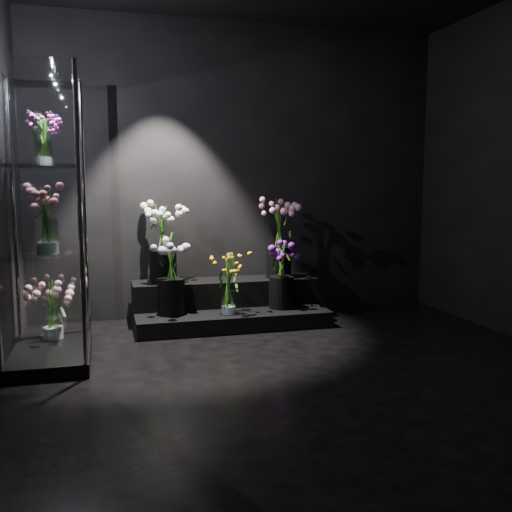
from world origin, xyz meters
name	(u,v)px	position (x,y,z in m)	size (l,w,h in m)	color
floor	(310,378)	(0.00, 0.00, 0.00)	(4.00, 4.00, 0.00)	black
wall_back	(240,171)	(0.00, 2.00, 1.40)	(4.00, 4.00, 0.00)	black
display_riser	(228,305)	(-0.20, 1.66, 0.16)	(1.73, 0.77, 0.38)	black
display_case	(44,220)	(-1.70, 0.84, 1.03)	(0.56, 0.94, 2.06)	black
bouquet_orange_bells	(228,284)	(-0.26, 1.36, 0.42)	(0.32, 0.32, 0.54)	white
bouquet_lilac	(171,272)	(-0.74, 1.49, 0.52)	(0.43, 0.43, 0.65)	black
bouquet_purple	(281,272)	(0.26, 1.47, 0.48)	(0.33, 0.33, 0.60)	black
bouquet_cream_roses	(163,238)	(-0.78, 1.77, 0.79)	(0.49, 0.49, 0.72)	black
bouquet_pink_roses	(279,233)	(0.32, 1.74, 0.81)	(0.40, 0.40, 0.74)	black
bouquet_case_pink	(46,220)	(-1.67, 0.67, 1.04)	(0.32, 0.32, 0.46)	white
bouquet_case_magenta	(43,140)	(-1.70, 0.99, 1.59)	(0.23, 0.23, 0.36)	white
bouquet_case_base_pink	(52,308)	(-1.70, 1.10, 0.33)	(0.42, 0.42, 0.45)	white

